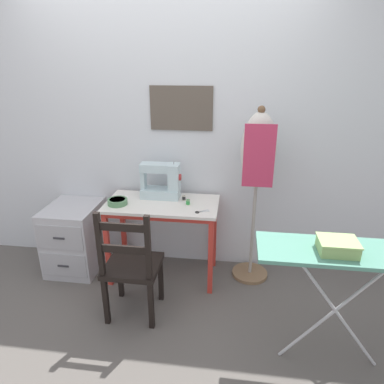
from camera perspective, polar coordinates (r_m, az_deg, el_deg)
name	(u,v)px	position (r m, az deg, el deg)	size (l,w,h in m)	color
ground_plane	(159,291)	(3.06, -5.59, -16.05)	(14.00, 14.00, 0.00)	#5B5651
wall_back	(168,130)	(3.04, -4.08, 10.29)	(10.00, 0.07, 2.55)	silver
sewing_table	(162,215)	(2.94, -5.00, -3.79)	(0.95, 0.49, 0.72)	silver
sewing_machine	(163,182)	(2.97, -4.90, 1.71)	(0.35, 0.16, 0.33)	silver
fabric_bowl	(118,202)	(2.92, -12.31, -1.56)	(0.16, 0.16, 0.05)	#56895B
scissors	(200,212)	(2.72, 1.33, -3.32)	(0.11, 0.08, 0.01)	silver
thread_spool_near_machine	(184,198)	(2.95, -1.36, -0.98)	(0.04, 0.04, 0.04)	black
thread_spool_mid_table	(188,202)	(2.85, -0.68, -1.72)	(0.04, 0.04, 0.04)	green
wooden_chair	(132,267)	(2.62, -10.04, -12.16)	(0.40, 0.38, 0.91)	black
filing_cabinet	(75,237)	(3.37, -18.90, -7.16)	(0.45, 0.54, 0.62)	#B7B7BC
dress_form	(258,162)	(2.81, 10.90, 4.97)	(0.32, 0.32, 1.52)	#846647
ironing_board	(345,258)	(2.20, 24.18, -9.95)	(1.01, 0.34, 0.84)	#518E7A
storage_box	(338,246)	(2.12, 23.11, -8.29)	(0.22, 0.17, 0.08)	#8EB266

